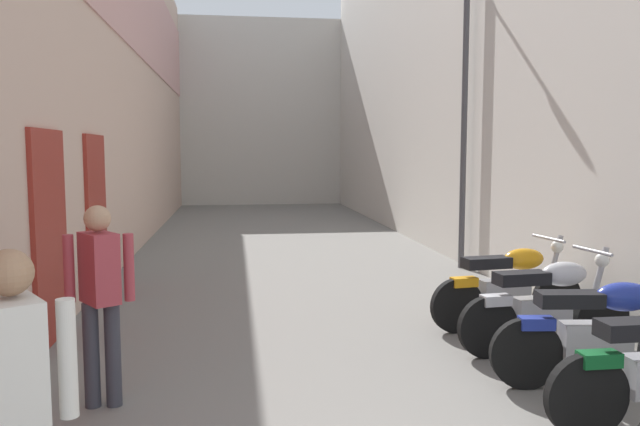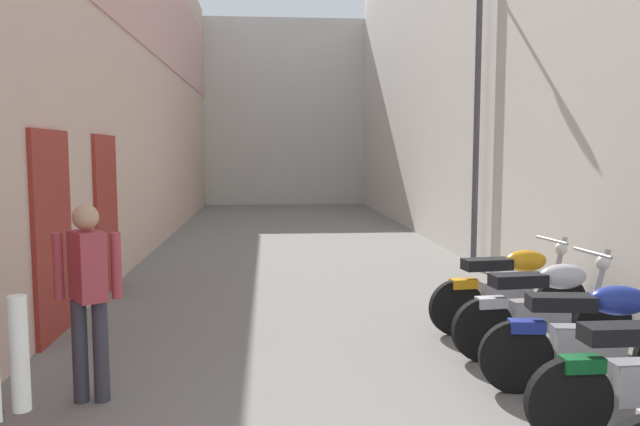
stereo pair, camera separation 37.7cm
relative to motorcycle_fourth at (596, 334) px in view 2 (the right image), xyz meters
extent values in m
plane|color=slate|center=(-1.99, 5.41, -0.50)|extent=(38.02, 38.02, 0.00)
cube|color=beige|center=(-5.13, 7.41, 3.00)|extent=(0.40, 22.02, 7.01)
cube|color=#9E2D23|center=(-4.91, 2.00, 0.60)|extent=(0.06, 1.10, 2.20)
cube|color=#9E2D23|center=(-4.91, 4.20, 0.60)|extent=(0.06, 1.10, 2.20)
cube|color=beige|center=(1.14, 7.41, 3.47)|extent=(0.40, 22.02, 7.94)
cube|color=beige|center=(-1.99, 19.42, 2.90)|extent=(8.87, 2.00, 6.80)
cylinder|color=black|center=(-0.63, -0.83, -0.20)|extent=(0.60, 0.08, 0.60)
cube|color=black|center=(-0.29, -0.83, 0.26)|extent=(0.52, 0.22, 0.12)
cube|color=#0F5123|center=(-0.55, -0.83, 0.06)|extent=(0.28, 0.14, 0.10)
cylinder|color=black|center=(-0.63, 0.08, -0.20)|extent=(0.61, 0.15, 0.60)
cube|color=#9E9EA3|center=(-0.06, 0.01, -0.08)|extent=(0.58, 0.27, 0.28)
ellipsoid|color=navy|center=(0.17, -0.02, 0.28)|extent=(0.51, 0.32, 0.24)
cube|color=black|center=(-0.29, 0.04, 0.26)|extent=(0.54, 0.28, 0.12)
cube|color=navy|center=(-0.55, 0.07, 0.06)|extent=(0.30, 0.17, 0.10)
cylinder|color=black|center=(0.61, 0.99, -0.20)|extent=(0.60, 0.14, 0.60)
cylinder|color=black|center=(-0.63, 0.86, -0.20)|extent=(0.60, 0.14, 0.60)
cube|color=#9E9EA3|center=(-0.06, 0.92, -0.08)|extent=(0.58, 0.25, 0.28)
ellipsoid|color=#B7B7BC|center=(0.17, 0.94, 0.28)|extent=(0.50, 0.31, 0.24)
cube|color=black|center=(-0.29, 0.90, 0.26)|extent=(0.54, 0.27, 0.12)
cylinder|color=#9E9EA3|center=(0.54, 0.98, 0.15)|extent=(0.25, 0.08, 0.77)
cylinder|color=#9E9EA3|center=(0.47, 0.97, 0.50)|extent=(0.09, 0.58, 0.04)
sphere|color=silver|center=(0.59, 0.98, 0.40)|extent=(0.14, 0.14, 0.14)
cube|color=#B7B7BC|center=(-0.55, 0.87, 0.06)|extent=(0.29, 0.17, 0.10)
cylinder|color=black|center=(0.61, 1.85, -0.20)|extent=(0.61, 0.15, 0.60)
cylinder|color=black|center=(-0.63, 1.70, -0.20)|extent=(0.61, 0.15, 0.60)
cube|color=#9E9EA3|center=(-0.06, 1.77, -0.08)|extent=(0.58, 0.27, 0.28)
ellipsoid|color=orange|center=(0.17, 1.80, 0.28)|extent=(0.51, 0.32, 0.24)
cube|color=black|center=(-0.29, 1.74, 0.26)|extent=(0.54, 0.28, 0.12)
cylinder|color=#9E9EA3|center=(0.54, 1.84, 0.15)|extent=(0.25, 0.09, 0.77)
cylinder|color=#9E9EA3|center=(0.47, 1.84, 0.50)|extent=(0.11, 0.58, 0.04)
sphere|color=silver|center=(0.59, 1.85, 0.40)|extent=(0.14, 0.14, 0.14)
cube|color=orange|center=(-0.55, 1.71, 0.06)|extent=(0.29, 0.17, 0.10)
cylinder|color=beige|center=(-3.73, -1.95, 0.59)|extent=(0.08, 0.08, 0.52)
cylinder|color=#383842|center=(-4.12, 0.19, -0.09)|extent=(0.12, 0.12, 0.82)
cylinder|color=#383842|center=(-3.96, 0.19, -0.09)|extent=(0.12, 0.12, 0.82)
cube|color=#B23D47|center=(-4.04, 0.19, 0.59)|extent=(0.35, 0.39, 0.54)
sphere|color=tan|center=(-4.04, 0.19, 0.97)|extent=(0.20, 0.20, 0.20)
cylinder|color=#B23D47|center=(-4.26, 0.19, 0.59)|extent=(0.08, 0.08, 0.52)
cylinder|color=#B23D47|center=(-3.82, 0.19, 0.59)|extent=(0.08, 0.08, 0.52)
cylinder|color=#47474C|center=(0.79, 5.36, 1.90)|extent=(0.10, 0.10, 4.80)
camera|label=1|loc=(-3.01, -4.68, 1.48)|focal=35.00mm
camera|label=2|loc=(-2.64, -4.72, 1.48)|focal=35.00mm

